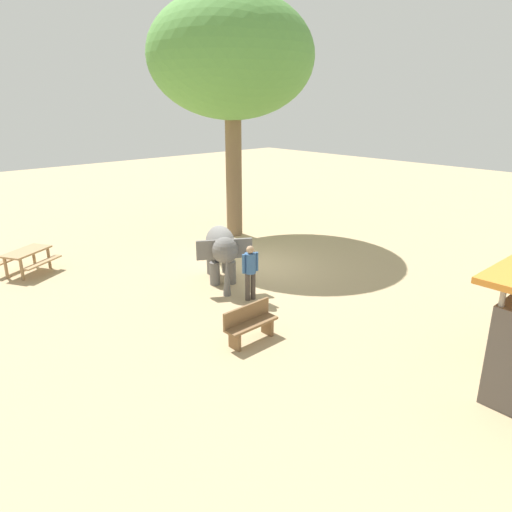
{
  "coord_description": "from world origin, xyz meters",
  "views": [
    {
      "loc": [
        10.07,
        11.31,
        5.45
      ],
      "look_at": [
        0.73,
        1.13,
        0.8
      ],
      "focal_mm": 32.56,
      "sensor_mm": 36.0,
      "label": 1
    }
  ],
  "objects_px": {
    "shade_tree_main": "(232,58)",
    "feed_bucket": "(219,248)",
    "wooden_bench": "(250,322)",
    "person_handler": "(250,269)",
    "elephant": "(221,248)",
    "picnic_table_near": "(27,256)"
  },
  "relations": [
    {
      "from": "picnic_table_near",
      "to": "feed_bucket",
      "type": "xyz_separation_m",
      "value": [
        -6.08,
        2.47,
        -0.43
      ]
    },
    {
      "from": "picnic_table_near",
      "to": "shade_tree_main",
      "type": "bearing_deg",
      "value": 143.59
    },
    {
      "from": "person_handler",
      "to": "feed_bucket",
      "type": "xyz_separation_m",
      "value": [
        -2.12,
        -4.12,
        -0.79
      ]
    },
    {
      "from": "elephant",
      "to": "shade_tree_main",
      "type": "relative_size",
      "value": 0.25
    },
    {
      "from": "shade_tree_main",
      "to": "elephant",
      "type": "bearing_deg",
      "value": 45.7
    },
    {
      "from": "shade_tree_main",
      "to": "wooden_bench",
      "type": "distance_m",
      "value": 11.34
    },
    {
      "from": "wooden_bench",
      "to": "shade_tree_main",
      "type": "bearing_deg",
      "value": -128.48
    },
    {
      "from": "person_handler",
      "to": "feed_bucket",
      "type": "distance_m",
      "value": 4.7
    },
    {
      "from": "elephant",
      "to": "person_handler",
      "type": "bearing_deg",
      "value": 20.87
    },
    {
      "from": "elephant",
      "to": "shade_tree_main",
      "type": "xyz_separation_m",
      "value": [
        -3.78,
        -3.87,
        5.89
      ]
    },
    {
      "from": "person_handler",
      "to": "picnic_table_near",
      "type": "height_order",
      "value": "person_handler"
    },
    {
      "from": "elephant",
      "to": "person_handler",
      "type": "xyz_separation_m",
      "value": [
        0.31,
        1.69,
        -0.14
      ]
    },
    {
      "from": "picnic_table_near",
      "to": "feed_bucket",
      "type": "height_order",
      "value": "picnic_table_near"
    },
    {
      "from": "person_handler",
      "to": "shade_tree_main",
      "type": "height_order",
      "value": "shade_tree_main"
    },
    {
      "from": "elephant",
      "to": "wooden_bench",
      "type": "xyz_separation_m",
      "value": [
        1.92,
        3.46,
        -0.62
      ]
    },
    {
      "from": "shade_tree_main",
      "to": "feed_bucket",
      "type": "height_order",
      "value": "shade_tree_main"
    },
    {
      "from": "shade_tree_main",
      "to": "person_handler",
      "type": "bearing_deg",
      "value": 53.68
    },
    {
      "from": "elephant",
      "to": "shade_tree_main",
      "type": "distance_m",
      "value": 7.99
    },
    {
      "from": "picnic_table_near",
      "to": "wooden_bench",
      "type": "bearing_deg",
      "value": 76.57
    },
    {
      "from": "picnic_table_near",
      "to": "feed_bucket",
      "type": "bearing_deg",
      "value": 128.73
    },
    {
      "from": "elephant",
      "to": "person_handler",
      "type": "relative_size",
      "value": 1.46
    },
    {
      "from": "elephant",
      "to": "picnic_table_near",
      "type": "height_order",
      "value": "elephant"
    }
  ]
}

